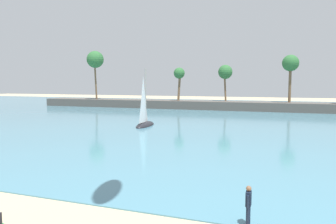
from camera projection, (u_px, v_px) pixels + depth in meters
The scene contains 4 objects.
sea at pixel (233, 113), 60.37m from camera, with size 220.00×95.97×0.06m, color teal.
palm_headland at pixel (242, 98), 67.30m from camera, with size 93.01×6.34×13.15m.
person_at_waterline at pixel (248, 205), 12.80m from camera, with size 0.21×0.55×1.67m.
sailboat_near_shore at pixel (145, 120), 42.59m from camera, with size 2.21×5.67×8.02m.
Camera 1 is at (9.43, -3.72, 5.66)m, focal length 35.01 mm.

